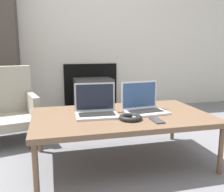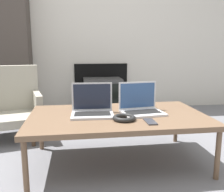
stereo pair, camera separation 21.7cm
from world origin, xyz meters
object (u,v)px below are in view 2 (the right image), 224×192
(headphones, at_px, (124,118))
(tv, at_px, (103,95))
(laptop_left, at_px, (92,108))
(armchair, at_px, (5,103))
(laptop_right, at_px, (141,106))
(phone, at_px, (150,122))

(headphones, height_order, tv, tv)
(laptop_left, xyz_separation_m, armchair, (-0.82, 0.71, -0.09))
(laptop_left, height_order, laptop_right, same)
(tv, height_order, armchair, armchair)
(laptop_left, xyz_separation_m, phone, (0.38, -0.27, -0.05))
(laptop_left, height_order, armchair, armchair)
(armchair, bearing_deg, headphones, -54.37)
(headphones, relative_size, tv, 0.32)
(phone, relative_size, armchair, 0.18)
(tv, xyz_separation_m, armchair, (-1.07, -0.84, 0.11))
(phone, xyz_separation_m, armchair, (-1.20, 0.97, -0.04))
(headphones, xyz_separation_m, tv, (0.04, 1.73, -0.16))
(laptop_left, bearing_deg, headphones, -38.84)
(headphones, bearing_deg, armchair, 139.07)
(laptop_right, distance_m, tv, 1.56)
(laptop_left, height_order, tv, laptop_left)
(laptop_right, height_order, headphones, laptop_right)
(tv, relative_size, armchair, 0.67)
(phone, bearing_deg, laptop_left, 144.81)
(tv, bearing_deg, laptop_right, -85.12)
(headphones, height_order, phone, headphones)
(laptop_right, bearing_deg, tv, 87.83)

